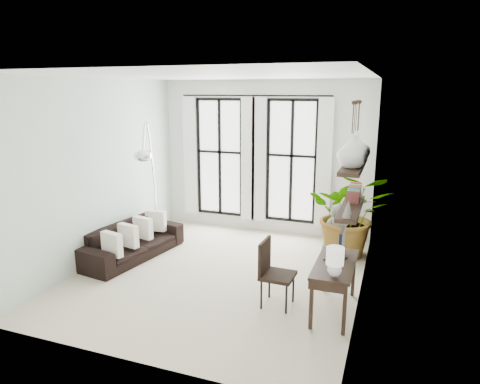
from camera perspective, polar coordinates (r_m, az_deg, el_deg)
The scene contains 16 objects.
floor at distance 7.25m, azimuth -2.77°, elevation -10.91°, with size 5.00×5.00×0.00m, color beige.
ceiling at distance 6.61m, azimuth -3.10°, elevation 15.28°, with size 5.00×5.00×0.00m, color white.
wall_left at distance 7.89m, azimuth -18.18°, elevation 2.64°, with size 5.00×5.00×0.00m, color silver.
wall_right at distance 6.24m, azimuth 16.46°, elevation 0.06°, with size 5.00×5.00×0.00m, color white.
wall_back at distance 9.07m, azimuth 3.25°, elevation 4.61°, with size 4.50×4.50×0.00m, color white.
windows at distance 9.06m, azimuth 1.90°, elevation 4.36°, with size 3.26×0.13×2.65m.
wall_shelves at distance 5.69m, azimuth 14.76°, elevation 0.23°, with size 0.25×1.30×0.60m.
sofa at distance 8.09m, azimuth -14.24°, elevation -6.37°, with size 2.07×0.81×0.61m, color black.
throw_pillows at distance 7.97m, azimuth -13.72°, elevation -5.14°, with size 0.40×1.52×0.40m.
plant at distance 8.04m, azimuth 14.41°, elevation -2.84°, with size 1.42×1.23×1.58m, color #2D7228.
desk at distance 5.94m, azimuth 12.49°, elevation -9.69°, with size 0.51×1.22×1.11m.
desk_chair at distance 6.11m, azimuth 4.29°, elevation -10.16°, with size 0.47×0.47×0.95m.
arc_lamp at distance 8.10m, azimuth -12.15°, elevation 5.26°, with size 0.75×1.33×2.44m.
buddha at distance 8.22m, azimuth 12.73°, elevation -5.36°, with size 0.51×0.51×0.92m.
vase_a at distance 5.31m, azimuth 14.80°, elevation 5.22°, with size 0.37×0.37×0.38m, color white.
vase_b at distance 5.71m, azimuth 15.19°, elevation 5.74°, with size 0.37×0.37×0.38m, color white.
Camera 1 is at (2.58, -6.08, 2.98)m, focal length 32.00 mm.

